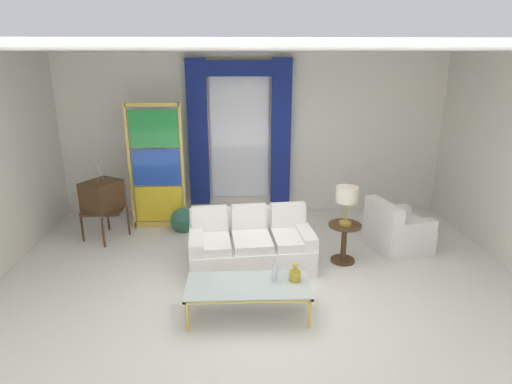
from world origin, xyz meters
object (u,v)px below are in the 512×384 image
(coffee_table, at_px, (248,287))
(armchair_white, at_px, (396,232))
(bottle_blue_decanter, at_px, (295,275))
(table_lamp_brass, at_px, (347,196))
(round_side_table, at_px, (344,239))
(bottle_crystal_tall, at_px, (275,271))
(stained_glass_divider, at_px, (157,170))
(vintage_tv, at_px, (102,197))
(peacock_figurine, at_px, (182,222))
(couch_white_long, at_px, (251,245))

(coffee_table, relative_size, armchair_white, 1.45)
(bottle_blue_decanter, height_order, table_lamp_brass, table_lamp_brass)
(table_lamp_brass, bearing_deg, round_side_table, 90.00)
(bottle_crystal_tall, distance_m, stained_glass_divider, 3.32)
(vintage_tv, relative_size, peacock_figurine, 2.24)
(bottle_crystal_tall, xyz_separation_m, table_lamp_brass, (1.13, 1.26, 0.49))
(vintage_tv, bearing_deg, round_side_table, -14.80)
(peacock_figurine, height_order, round_side_table, round_side_table)
(round_side_table, bearing_deg, couch_white_long, -178.76)
(coffee_table, bearing_deg, round_side_table, 42.66)
(round_side_table, xyz_separation_m, table_lamp_brass, (0.00, -0.00, 0.67))
(armchair_white, bearing_deg, couch_white_long, -169.63)
(round_side_table, bearing_deg, bottle_crystal_tall, -131.84)
(vintage_tv, bearing_deg, bottle_blue_decanter, -38.09)
(bottle_crystal_tall, xyz_separation_m, stained_glass_divider, (-1.83, 2.73, 0.52))
(stained_glass_divider, bearing_deg, couch_white_long, -43.39)
(bottle_blue_decanter, height_order, armchair_white, armchair_white)
(vintage_tv, bearing_deg, armchair_white, -7.38)
(stained_glass_divider, distance_m, table_lamp_brass, 3.30)
(table_lamp_brass, bearing_deg, bottle_blue_decanter, -125.18)
(bottle_crystal_tall, relative_size, armchair_white, 0.31)
(vintage_tv, height_order, stained_glass_divider, stained_glass_divider)
(couch_white_long, xyz_separation_m, vintage_tv, (-2.40, 1.03, 0.42))
(round_side_table, bearing_deg, peacock_figurine, 156.20)
(peacock_figurine, distance_m, round_side_table, 2.76)
(couch_white_long, bearing_deg, armchair_white, 10.37)
(bottle_crystal_tall, bearing_deg, bottle_blue_decanter, -0.46)
(bottle_blue_decanter, distance_m, bottle_crystal_tall, 0.24)
(coffee_table, height_order, stained_glass_divider, stained_glass_divider)
(bottle_crystal_tall, distance_m, peacock_figurine, 2.77)
(armchair_white, distance_m, peacock_figurine, 3.51)
(armchair_white, relative_size, stained_glass_divider, 0.45)
(round_side_table, bearing_deg, vintage_tv, 165.20)
(bottle_crystal_tall, height_order, peacock_figurine, bottle_crystal_tall)
(armchair_white, bearing_deg, bottle_crystal_tall, -141.08)
(coffee_table, distance_m, table_lamp_brass, 2.08)
(bottle_blue_decanter, height_order, round_side_table, bottle_blue_decanter)
(peacock_figurine, bearing_deg, armchair_white, -11.84)
(bottle_blue_decanter, xyz_separation_m, stained_glass_divider, (-2.07, 2.73, 0.57))
(peacock_figurine, bearing_deg, coffee_table, -66.37)
(vintage_tv, distance_m, table_lamp_brass, 3.92)
(table_lamp_brass, bearing_deg, vintage_tv, 165.20)
(coffee_table, distance_m, stained_glass_divider, 3.25)
(stained_glass_divider, xyz_separation_m, round_side_table, (2.96, -1.46, -0.70))
(stained_glass_divider, relative_size, round_side_table, 3.70)
(vintage_tv, xyz_separation_m, table_lamp_brass, (3.78, -1.00, 0.30))
(peacock_figurine, bearing_deg, round_side_table, -23.80)
(round_side_table, distance_m, table_lamp_brass, 0.67)
(coffee_table, xyz_separation_m, bottle_crystal_tall, (0.32, 0.07, 0.16))
(armchair_white, bearing_deg, peacock_figurine, 168.16)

